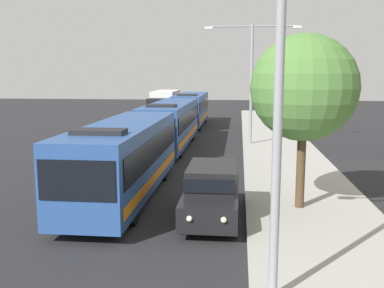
{
  "coord_description": "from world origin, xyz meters",
  "views": [
    {
      "loc": [
        3.3,
        -3.37,
        5.05
      ],
      "look_at": [
        1.2,
        16.18,
        1.86
      ],
      "focal_mm": 41.18,
      "sensor_mm": 36.0,
      "label": 1
    }
  ],
  "objects_px": {
    "bus_middle": "(191,108)",
    "roadside_tree": "(304,88)",
    "bus_lead": "(125,156)",
    "white_suv": "(212,190)",
    "box_truck_oncoming": "(165,105)",
    "streetlamp_mid": "(252,70)",
    "bus_second_in_line": "(171,123)",
    "streetlamp_near": "(280,63)"
  },
  "relations": [
    {
      "from": "streetlamp_mid",
      "to": "roadside_tree",
      "type": "relative_size",
      "value": 1.31
    },
    {
      "from": "box_truck_oncoming",
      "to": "streetlamp_mid",
      "type": "relative_size",
      "value": 0.99
    },
    {
      "from": "white_suv",
      "to": "streetlamp_mid",
      "type": "xyz_separation_m",
      "value": [
        1.7,
        16.01,
        4.18
      ]
    },
    {
      "from": "box_truck_oncoming",
      "to": "streetlamp_near",
      "type": "xyz_separation_m",
      "value": [
        8.7,
        -37.14,
        3.54
      ]
    },
    {
      "from": "white_suv",
      "to": "bus_second_in_line",
      "type": "bearing_deg",
      "value": 104.28
    },
    {
      "from": "streetlamp_near",
      "to": "bus_lead",
      "type": "bearing_deg",
      "value": 124.12
    },
    {
      "from": "bus_lead",
      "to": "streetlamp_mid",
      "type": "bearing_deg",
      "value": 68.38
    },
    {
      "from": "streetlamp_mid",
      "to": "box_truck_oncoming",
      "type": "bearing_deg",
      "value": 119.22
    },
    {
      "from": "streetlamp_mid",
      "to": "white_suv",
      "type": "bearing_deg",
      "value": -96.06
    },
    {
      "from": "streetlamp_near",
      "to": "bus_middle",
      "type": "bearing_deg",
      "value": 99.37
    },
    {
      "from": "bus_lead",
      "to": "roadside_tree",
      "type": "xyz_separation_m",
      "value": [
        6.87,
        -1.15,
        2.82
      ]
    },
    {
      "from": "bus_middle",
      "to": "streetlamp_mid",
      "type": "xyz_separation_m",
      "value": [
        5.4,
        -11.12,
        3.53
      ]
    },
    {
      "from": "bus_second_in_line",
      "to": "bus_middle",
      "type": "height_order",
      "value": "same"
    },
    {
      "from": "box_truck_oncoming",
      "to": "streetlamp_mid",
      "type": "height_order",
      "value": "streetlamp_mid"
    },
    {
      "from": "bus_second_in_line",
      "to": "box_truck_oncoming",
      "type": "xyz_separation_m",
      "value": [
        -3.3,
        17.03,
        0.02
      ]
    },
    {
      "from": "bus_second_in_line",
      "to": "box_truck_oncoming",
      "type": "relative_size",
      "value": 1.46
    },
    {
      "from": "bus_middle",
      "to": "streetlamp_mid",
      "type": "bearing_deg",
      "value": -64.1
    },
    {
      "from": "bus_lead",
      "to": "box_truck_oncoming",
      "type": "height_order",
      "value": "bus_lead"
    },
    {
      "from": "bus_second_in_line",
      "to": "streetlamp_near",
      "type": "distance_m",
      "value": 21.13
    },
    {
      "from": "bus_middle",
      "to": "white_suv",
      "type": "bearing_deg",
      "value": -82.24
    },
    {
      "from": "bus_lead",
      "to": "streetlamp_near",
      "type": "bearing_deg",
      "value": -55.88
    },
    {
      "from": "bus_second_in_line",
      "to": "streetlamp_near",
      "type": "relative_size",
      "value": 1.42
    },
    {
      "from": "bus_second_in_line",
      "to": "box_truck_oncoming",
      "type": "height_order",
      "value": "bus_second_in_line"
    },
    {
      "from": "white_suv",
      "to": "streetlamp_near",
      "type": "distance_m",
      "value": 7.2
    },
    {
      "from": "bus_lead",
      "to": "white_suv",
      "type": "relative_size",
      "value": 2.24
    },
    {
      "from": "bus_middle",
      "to": "box_truck_oncoming",
      "type": "bearing_deg",
      "value": 126.65
    },
    {
      "from": "bus_second_in_line",
      "to": "white_suv",
      "type": "xyz_separation_m",
      "value": [
        3.7,
        -14.53,
        -0.66
      ]
    },
    {
      "from": "bus_lead",
      "to": "white_suv",
      "type": "bearing_deg",
      "value": -32.86
    },
    {
      "from": "bus_middle",
      "to": "roadside_tree",
      "type": "height_order",
      "value": "roadside_tree"
    },
    {
      "from": "bus_second_in_line",
      "to": "box_truck_oncoming",
      "type": "distance_m",
      "value": 17.35
    },
    {
      "from": "box_truck_oncoming",
      "to": "roadside_tree",
      "type": "relative_size",
      "value": 1.29
    },
    {
      "from": "box_truck_oncoming",
      "to": "roadside_tree",
      "type": "height_order",
      "value": "roadside_tree"
    },
    {
      "from": "bus_lead",
      "to": "bus_middle",
      "type": "distance_m",
      "value": 24.74
    },
    {
      "from": "roadside_tree",
      "to": "streetlamp_mid",
      "type": "bearing_deg",
      "value": 95.69
    },
    {
      "from": "bus_second_in_line",
      "to": "roadside_tree",
      "type": "bearing_deg",
      "value": -62.67
    },
    {
      "from": "box_truck_oncoming",
      "to": "roadside_tree",
      "type": "distance_m",
      "value": 32.1
    },
    {
      "from": "bus_middle",
      "to": "box_truck_oncoming",
      "type": "xyz_separation_m",
      "value": [
        -3.3,
        4.44,
        0.02
      ]
    },
    {
      "from": "white_suv",
      "to": "box_truck_oncoming",
      "type": "bearing_deg",
      "value": 102.5
    },
    {
      "from": "bus_second_in_line",
      "to": "streetlamp_near",
      "type": "height_order",
      "value": "streetlamp_near"
    },
    {
      "from": "box_truck_oncoming",
      "to": "white_suv",
      "type": "bearing_deg",
      "value": -77.5
    },
    {
      "from": "bus_second_in_line",
      "to": "bus_middle",
      "type": "distance_m",
      "value": 12.59
    },
    {
      "from": "bus_lead",
      "to": "streetlamp_mid",
      "type": "xyz_separation_m",
      "value": [
        5.4,
        13.62,
        3.53
      ]
    }
  ]
}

